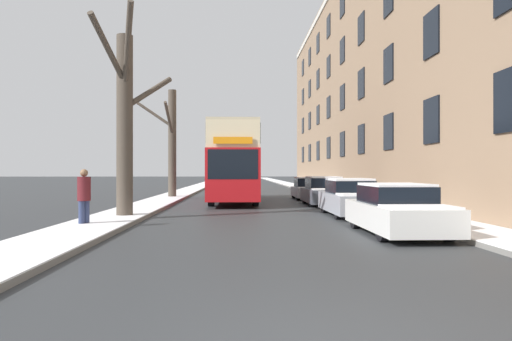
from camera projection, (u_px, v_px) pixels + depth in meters
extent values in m
cube|color=slate|center=(203.00, 185.00, 57.13)|extent=(2.06, 130.00, 0.13)
cube|color=white|center=(203.00, 184.00, 57.13)|extent=(2.04, 130.00, 0.03)
cube|color=slate|center=(291.00, 185.00, 57.55)|extent=(2.06, 130.00, 0.13)
cube|color=white|center=(291.00, 184.00, 57.55)|extent=(2.04, 130.00, 0.03)
cube|color=#8C7056|center=(404.00, 79.00, 33.41)|extent=(9.00, 52.37, 17.07)
cube|color=black|center=(509.00, 100.00, 12.76)|extent=(0.08, 1.40, 1.80)
cube|color=black|center=(431.00, 121.00, 17.87)|extent=(0.08, 1.40, 1.80)
cube|color=black|center=(388.00, 132.00, 22.99)|extent=(0.08, 1.40, 1.80)
cube|color=black|center=(361.00, 139.00, 28.11)|extent=(0.08, 1.40, 1.80)
cube|color=black|center=(342.00, 144.00, 33.23)|extent=(0.08, 1.40, 1.80)
cube|color=black|center=(329.00, 148.00, 38.34)|extent=(0.08, 1.40, 1.80)
cube|color=black|center=(318.00, 151.00, 43.46)|extent=(0.08, 1.40, 1.80)
cube|color=black|center=(310.00, 153.00, 48.58)|extent=(0.08, 1.40, 1.80)
cube|color=black|center=(303.00, 155.00, 53.69)|extent=(0.08, 1.40, 1.80)
cube|color=black|center=(431.00, 34.00, 17.88)|extent=(0.08, 1.40, 1.80)
cube|color=black|center=(388.00, 64.00, 23.00)|extent=(0.08, 1.40, 1.80)
cube|color=black|center=(361.00, 84.00, 28.12)|extent=(0.08, 1.40, 1.80)
cube|color=black|center=(342.00, 97.00, 33.23)|extent=(0.08, 1.40, 1.80)
cube|color=black|center=(329.00, 107.00, 38.35)|extent=(0.08, 1.40, 1.80)
cube|color=black|center=(318.00, 115.00, 43.47)|extent=(0.08, 1.40, 1.80)
cube|color=black|center=(310.00, 121.00, 48.59)|extent=(0.08, 1.40, 1.80)
cube|color=black|center=(303.00, 126.00, 53.70)|extent=(0.08, 1.40, 1.80)
cube|color=black|center=(361.00, 29.00, 28.13)|extent=(0.08, 1.40, 1.80)
cube|color=black|center=(342.00, 51.00, 33.24)|extent=(0.08, 1.40, 1.80)
cube|color=black|center=(329.00, 67.00, 38.36)|extent=(0.08, 1.40, 1.80)
cube|color=black|center=(318.00, 79.00, 43.48)|extent=(0.08, 1.40, 1.80)
cube|color=black|center=(310.00, 89.00, 48.59)|extent=(0.08, 1.40, 1.80)
cube|color=black|center=(303.00, 97.00, 53.71)|extent=(0.08, 1.40, 1.80)
cube|color=black|center=(342.00, 4.00, 33.25)|extent=(0.08, 1.40, 1.80)
cube|color=black|center=(329.00, 26.00, 38.37)|extent=(0.08, 1.40, 1.80)
cube|color=black|center=(318.00, 43.00, 43.49)|extent=(0.08, 1.40, 1.80)
cube|color=black|center=(310.00, 57.00, 48.60)|extent=(0.08, 1.40, 1.80)
cube|color=black|center=(303.00, 68.00, 53.72)|extent=(0.08, 1.40, 1.80)
cylinder|color=#4C4238|center=(125.00, 127.00, 16.76)|extent=(0.59, 0.59, 6.77)
cylinder|color=#4C4238|center=(109.00, 50.00, 15.58)|extent=(0.73, 2.51, 1.93)
cylinder|color=#4C4238|center=(128.00, 47.00, 15.79)|extent=(0.93, 2.19, 2.64)
cylinder|color=#4C4238|center=(148.00, 93.00, 17.51)|extent=(1.66, 1.66, 1.52)
cylinder|color=#4C4238|center=(172.00, 144.00, 29.32)|extent=(0.52, 0.52, 7.01)
cylinder|color=#4C4238|center=(169.00, 119.00, 28.20)|extent=(0.28, 2.37, 1.90)
cylinder|color=#4C4238|center=(152.00, 113.00, 29.31)|extent=(2.72, 0.24, 1.93)
cylinder|color=#4C4238|center=(170.00, 119.00, 29.91)|extent=(0.72, 1.39, 1.95)
cube|color=red|center=(234.00, 174.00, 26.13)|extent=(2.58, 10.39, 2.52)
cube|color=beige|center=(234.00, 141.00, 26.14)|extent=(2.53, 10.18, 1.30)
cube|color=beige|center=(234.00, 128.00, 26.14)|extent=(2.53, 10.18, 0.12)
cube|color=black|center=(234.00, 166.00, 26.13)|extent=(2.61, 9.14, 1.31)
cube|color=black|center=(234.00, 140.00, 26.14)|extent=(2.61, 9.14, 0.99)
cube|color=black|center=(233.00, 164.00, 20.96)|extent=(2.32, 0.06, 1.38)
cube|color=orange|center=(233.00, 140.00, 20.95)|extent=(1.80, 0.05, 0.32)
cylinder|color=black|center=(211.00, 196.00, 22.97)|extent=(0.30, 1.00, 1.00)
cylinder|color=black|center=(256.00, 196.00, 23.06)|extent=(0.30, 1.00, 1.00)
cylinder|color=black|center=(217.00, 191.00, 28.99)|extent=(0.30, 1.00, 1.00)
cylinder|color=black|center=(252.00, 191.00, 29.08)|extent=(0.30, 1.00, 1.00)
cube|color=silver|center=(397.00, 216.00, 12.70)|extent=(1.90, 4.40, 0.69)
cube|color=black|center=(395.00, 195.00, 12.88)|extent=(1.63, 2.20, 0.49)
cube|color=white|center=(395.00, 185.00, 12.88)|extent=(1.60, 2.09, 0.07)
cube|color=white|center=(420.00, 207.00, 11.14)|extent=(1.71, 1.15, 0.06)
cylinder|color=black|center=(383.00, 228.00, 11.35)|extent=(0.20, 0.66, 0.66)
cylinder|color=black|center=(449.00, 228.00, 11.41)|extent=(0.20, 0.66, 0.66)
cylinder|color=black|center=(355.00, 218.00, 13.99)|extent=(0.20, 0.66, 0.66)
cylinder|color=black|center=(409.00, 218.00, 14.05)|extent=(0.20, 0.66, 0.66)
cube|color=#9EA3AD|center=(351.00, 202.00, 18.02)|extent=(1.80, 4.37, 0.72)
cube|color=black|center=(350.00, 187.00, 18.19)|extent=(1.55, 2.19, 0.51)
cube|color=white|center=(349.00, 179.00, 18.19)|extent=(1.51, 2.08, 0.09)
cube|color=white|center=(361.00, 195.00, 16.47)|extent=(1.62, 1.14, 0.07)
cylinder|color=black|center=(338.00, 211.00, 16.68)|extent=(0.20, 0.64, 0.64)
cylinder|color=black|center=(381.00, 211.00, 16.73)|extent=(0.20, 0.64, 0.64)
cylinder|color=black|center=(324.00, 205.00, 19.30)|extent=(0.20, 0.64, 0.64)
cylinder|color=black|center=(361.00, 205.00, 19.36)|extent=(0.20, 0.64, 0.64)
cube|color=#474C56|center=(324.00, 195.00, 23.65)|extent=(1.90, 4.18, 0.69)
cube|color=black|center=(323.00, 183.00, 23.82)|extent=(1.63, 2.09, 0.56)
cube|color=white|center=(323.00, 177.00, 23.82)|extent=(1.59, 1.98, 0.08)
cube|color=white|center=(330.00, 189.00, 22.17)|extent=(1.71, 1.09, 0.06)
cylinder|color=black|center=(312.00, 201.00, 22.37)|extent=(0.20, 0.61, 0.61)
cylinder|color=black|center=(346.00, 201.00, 22.43)|extent=(0.20, 0.61, 0.61)
cylinder|color=black|center=(304.00, 198.00, 24.87)|extent=(0.20, 0.61, 0.61)
cylinder|color=black|center=(335.00, 198.00, 24.94)|extent=(0.20, 0.61, 0.61)
cube|color=#9EA3AD|center=(309.00, 192.00, 28.87)|extent=(1.85, 3.90, 0.59)
cube|color=black|center=(308.00, 183.00, 29.03)|extent=(1.59, 1.95, 0.57)
cube|color=white|center=(308.00, 178.00, 29.03)|extent=(1.55, 1.85, 0.06)
cube|color=white|center=(312.00, 188.00, 27.49)|extent=(1.66, 1.02, 0.05)
cylinder|color=black|center=(298.00, 195.00, 27.67)|extent=(0.20, 0.61, 0.61)
cylinder|color=black|center=(325.00, 195.00, 27.73)|extent=(0.20, 0.61, 0.61)
cylinder|color=black|center=(294.00, 194.00, 30.01)|extent=(0.20, 0.61, 0.61)
cylinder|color=black|center=(318.00, 194.00, 30.07)|extent=(0.20, 0.61, 0.61)
cylinder|color=navy|center=(86.00, 214.00, 14.11)|extent=(0.19, 0.19, 0.85)
cylinder|color=navy|center=(82.00, 215.00, 13.95)|extent=(0.19, 0.19, 0.85)
cylinder|color=#59191E|center=(84.00, 189.00, 14.04)|extent=(0.40, 0.40, 0.74)
sphere|color=#8C6647|center=(84.00, 173.00, 14.04)|extent=(0.24, 0.24, 0.24)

